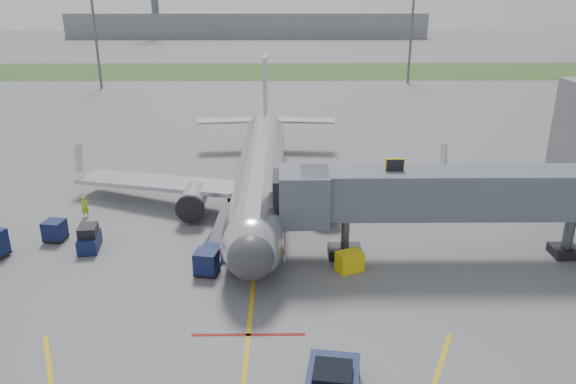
{
  "coord_description": "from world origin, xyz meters",
  "views": [
    {
      "loc": [
        1.85,
        -29.04,
        17.38
      ],
      "look_at": [
        2.21,
        8.93,
        3.2
      ],
      "focal_mm": 35.0,
      "sensor_mm": 36.0,
      "label": 1
    }
  ],
  "objects_px": {
    "ramp_worker": "(85,207)",
    "baggage_tug": "(89,239)",
    "airliner": "(261,172)",
    "belt_loader": "(221,239)"
  },
  "relations": [
    {
      "from": "baggage_tug",
      "to": "ramp_worker",
      "type": "xyz_separation_m",
      "value": [
        -2.15,
        5.71,
        0.09
      ]
    },
    {
      "from": "airliner",
      "to": "belt_loader",
      "type": "xyz_separation_m",
      "value": [
        -2.5,
        -8.73,
        -2.07
      ]
    },
    {
      "from": "ramp_worker",
      "to": "baggage_tug",
      "type": "bearing_deg",
      "value": -110.51
    },
    {
      "from": "baggage_tug",
      "to": "belt_loader",
      "type": "distance_m",
      "value": 9.11
    },
    {
      "from": "airliner",
      "to": "belt_loader",
      "type": "height_order",
      "value": "airliner"
    },
    {
      "from": "airliner",
      "to": "ramp_worker",
      "type": "bearing_deg",
      "value": -166.76
    },
    {
      "from": "baggage_tug",
      "to": "belt_loader",
      "type": "bearing_deg",
      "value": 1.35
    },
    {
      "from": "airliner",
      "to": "baggage_tug",
      "type": "relative_size",
      "value": 13.44
    },
    {
      "from": "airliner",
      "to": "belt_loader",
      "type": "relative_size",
      "value": 7.33
    },
    {
      "from": "airliner",
      "to": "ramp_worker",
      "type": "height_order",
      "value": "airliner"
    }
  ]
}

